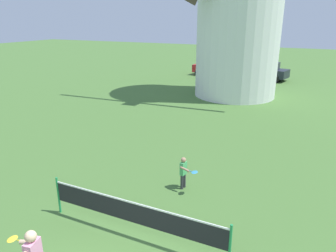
% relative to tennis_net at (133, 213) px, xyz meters
% --- Properties ---
extents(tennis_net, '(4.96, 0.06, 1.10)m').
position_rel_tennis_net_xyz_m(tennis_net, '(0.00, 0.00, 0.00)').
color(tennis_net, '#238E4C').
rests_on(tennis_net, ground_plane).
extents(player_far, '(0.66, 0.54, 1.08)m').
position_rel_tennis_net_xyz_m(player_far, '(0.21, 2.75, -0.07)').
color(player_far, '#333338').
rests_on(player_far, ground_plane).
extents(stray_ball, '(0.22, 0.22, 0.22)m').
position_rel_tennis_net_xyz_m(stray_ball, '(-2.98, 0.98, -0.57)').
color(stray_ball, orange).
rests_on(stray_ball, ground_plane).
extents(parked_car_red, '(4.35, 2.29, 1.56)m').
position_rel_tennis_net_xyz_m(parked_car_red, '(-5.27, 23.54, 0.13)').
color(parked_car_red, red).
rests_on(parked_car_red, ground_plane).
extents(parked_car_black, '(4.30, 2.50, 1.56)m').
position_rel_tennis_net_xyz_m(parked_car_black, '(-0.80, 23.56, 0.12)').
color(parked_car_black, '#1E232D').
rests_on(parked_car_black, ground_plane).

